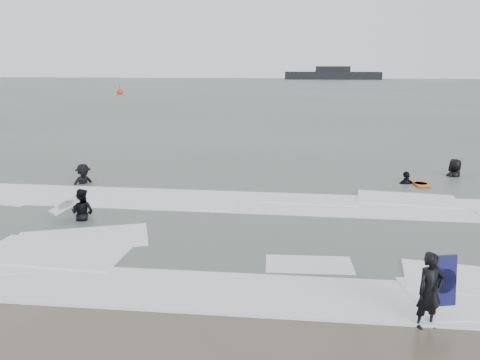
# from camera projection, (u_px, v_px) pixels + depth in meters

# --- Properties ---
(ground) EXTENTS (320.00, 320.00, 0.00)m
(ground) POSITION_uv_depth(u_px,v_px,m) (212.00, 280.00, 10.51)
(ground) COLOR brown
(ground) RESTS_ON ground
(sea) EXTENTS (320.00, 320.00, 0.00)m
(sea) POSITION_uv_depth(u_px,v_px,m) (291.00, 90.00, 87.54)
(sea) COLOR #47544C
(sea) RESTS_ON ground
(surfer_centre) EXTENTS (0.63, 0.54, 1.48)m
(surfer_centre) POSITION_uv_depth(u_px,v_px,m) (426.00, 327.00, 8.65)
(surfer_centre) COLOR black
(surfer_centre) RESTS_ON ground
(surfer_wading) EXTENTS (0.85, 0.70, 1.58)m
(surfer_wading) POSITION_uv_depth(u_px,v_px,m) (83.00, 221.00, 14.53)
(surfer_wading) COLOR black
(surfer_wading) RESTS_ON ground
(surfer_breaker) EXTENTS (1.22, 1.25, 1.72)m
(surfer_breaker) POSITION_uv_depth(u_px,v_px,m) (84.00, 185.00, 18.80)
(surfer_breaker) COLOR black
(surfer_breaker) RESTS_ON ground
(surfer_right_near) EXTENTS (1.08, 0.73, 1.70)m
(surfer_right_near) POSITION_uv_depth(u_px,v_px,m) (406.00, 185.00, 18.89)
(surfer_right_near) COLOR black
(surfer_right_near) RESTS_ON ground
(surfer_right_far) EXTENTS (1.09, 1.13, 1.96)m
(surfer_right_far) POSITION_uv_depth(u_px,v_px,m) (454.00, 177.00, 20.11)
(surfer_right_far) COLOR black
(surfer_right_far) RESTS_ON ground
(surf_foam) EXTENTS (30.03, 9.06, 0.09)m
(surf_foam) POSITION_uv_depth(u_px,v_px,m) (235.00, 224.00, 14.06)
(surf_foam) COLOR white
(surf_foam) RESTS_ON ground
(bodyboards) EXTENTS (12.64, 11.09, 1.25)m
(bodyboards) POSITION_uv_depth(u_px,v_px,m) (302.00, 211.00, 13.87)
(bodyboards) COLOR #0E1042
(bodyboards) RESTS_ON ground
(buoy) EXTENTS (1.00, 1.00, 1.65)m
(buoy) POSITION_uv_depth(u_px,v_px,m) (120.00, 92.00, 76.03)
(buoy) COLOR red
(buoy) RESTS_ON ground
(vessel_horizon) EXTENTS (30.89, 5.52, 4.19)m
(vessel_horizon) POSITION_uv_depth(u_px,v_px,m) (333.00, 75.00, 152.75)
(vessel_horizon) COLOR black
(vessel_horizon) RESTS_ON ground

